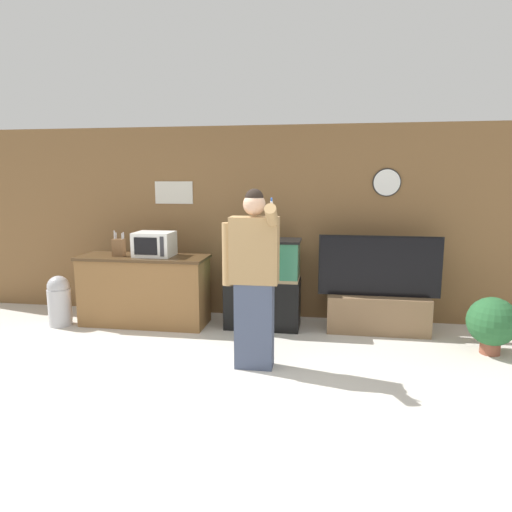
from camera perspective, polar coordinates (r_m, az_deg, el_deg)
The scene contains 10 objects.
ground_plane at distance 4.10m, azimuth -6.13°, elevation -18.04°, with size 18.00×18.00×0.00m, color beige.
wall_back_paneled at distance 6.28m, azimuth 0.05°, elevation 4.17°, with size 10.00×0.08×2.60m.
counter_island at distance 6.18m, azimuth -13.75°, elevation -4.15°, with size 1.67×0.61×0.91m.
microwave at distance 6.03m, azimuth -12.59°, elevation 1.46°, with size 0.49×0.40×0.31m.
knife_block at distance 6.17m, azimuth -16.80°, elevation 1.06°, with size 0.15×0.11×0.33m.
aquarium_on_stand at distance 5.85m, azimuth 0.87°, elevation -3.45°, with size 0.95×0.47×1.15m.
tv_on_stand at distance 5.91m, azimuth 14.99°, elevation -5.81°, with size 1.49×0.40×1.21m.
person_standing at distance 4.52m, azimuth -0.34°, elevation -2.61°, with size 0.57×0.43×1.81m.
potted_plant at distance 5.64m, azimuth 27.42°, elevation -7.39°, with size 0.53×0.53×0.63m.
trash_bin at distance 6.50m, azimuth -23.37°, elevation -5.08°, with size 0.29×0.29×0.66m.
Camera 1 is at (0.98, -3.50, 1.90)m, focal length 32.00 mm.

